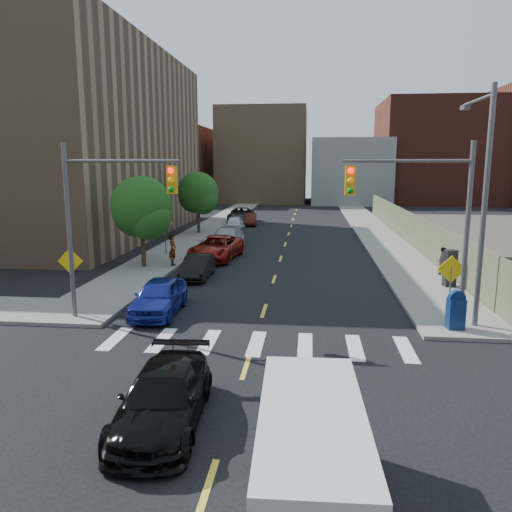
% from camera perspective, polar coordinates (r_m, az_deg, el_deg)
% --- Properties ---
extents(ground, '(160.00, 160.00, 0.00)m').
position_cam_1_polar(ground, '(14.06, -2.20, -15.67)').
color(ground, black).
rests_on(ground, ground).
extents(sidewalk_nw, '(3.50, 73.00, 0.15)m').
position_cam_1_polar(sidewalk_nw, '(55.17, -3.90, 4.09)').
color(sidewalk_nw, gray).
rests_on(sidewalk_nw, ground).
extents(sidewalk_ne, '(3.50, 73.00, 0.15)m').
position_cam_1_polar(sidewalk_ne, '(54.64, 12.35, 3.81)').
color(sidewalk_ne, gray).
rests_on(sidewalk_ne, ground).
extents(fence_north, '(0.12, 44.00, 2.50)m').
position_cam_1_polar(fence_north, '(41.50, 16.90, 3.19)').
color(fence_north, '#606546').
rests_on(fence_north, ground).
extents(building_nw, '(22.00, 30.00, 16.00)m').
position_cam_1_polar(building_nw, '(48.76, -23.65, 11.75)').
color(building_nw, '#8C6B4C').
rests_on(building_nw, ground).
extents(bg_bldg_west, '(14.00, 18.00, 12.00)m').
position_cam_1_polar(bg_bldg_west, '(85.86, -10.11, 10.19)').
color(bg_bldg_west, '#592319').
rests_on(bg_bldg_west, ground).
extents(bg_bldg_midwest, '(14.00, 16.00, 15.00)m').
position_cam_1_polar(bg_bldg_midwest, '(84.85, 0.88, 11.36)').
color(bg_bldg_midwest, '#8C6B4C').
rests_on(bg_bldg_midwest, ground).
extents(bg_bldg_center, '(12.00, 16.00, 10.00)m').
position_cam_1_polar(bg_bldg_center, '(82.71, 10.59, 9.48)').
color(bg_bldg_center, gray).
rests_on(bg_bldg_center, ground).
extents(bg_bldg_east, '(18.00, 18.00, 16.00)m').
position_cam_1_polar(bg_bldg_east, '(86.86, 19.97, 11.06)').
color(bg_bldg_east, '#592319').
rests_on(bg_bldg_east, ground).
extents(signal_nw, '(4.59, 0.30, 7.00)m').
position_cam_1_polar(signal_nw, '(20.15, -16.87, 5.29)').
color(signal_nw, '#59595E').
rests_on(signal_nw, ground).
extents(signal_ne, '(4.59, 0.30, 7.00)m').
position_cam_1_polar(signal_ne, '(19.00, 18.72, 4.90)').
color(signal_ne, '#59595E').
rests_on(signal_ne, ground).
extents(streetlight_ne, '(0.25, 3.70, 9.00)m').
position_cam_1_polar(streetlight_ne, '(20.41, 24.42, 6.82)').
color(streetlight_ne, '#59595E').
rests_on(streetlight_ne, ground).
extents(warn_sign_nw, '(1.06, 0.06, 2.83)m').
position_cam_1_polar(warn_sign_nw, '(21.71, -20.42, -1.33)').
color(warn_sign_nw, '#59595E').
rests_on(warn_sign_nw, ground).
extents(warn_sign_ne, '(1.06, 0.06, 2.83)m').
position_cam_1_polar(warn_sign_ne, '(20.15, 21.38, -2.28)').
color(warn_sign_ne, '#59595E').
rests_on(warn_sign_ne, ground).
extents(warn_sign_midwest, '(1.06, 0.06, 2.83)m').
position_cam_1_polar(warn_sign_midwest, '(34.15, -10.34, 3.25)').
color(warn_sign_midwest, '#59595E').
rests_on(warn_sign_midwest, ground).
extents(tree_west_near, '(3.66, 3.64, 5.52)m').
position_cam_1_polar(tree_west_near, '(30.31, -12.91, 5.08)').
color(tree_west_near, '#332114').
rests_on(tree_west_near, ground).
extents(tree_west_far, '(3.66, 3.64, 5.52)m').
position_cam_1_polar(tree_west_far, '(44.71, -6.63, 6.93)').
color(tree_west_far, '#332114').
rests_on(tree_west_far, ground).
extents(parked_car_blue, '(1.86, 4.39, 1.48)m').
position_cam_1_polar(parked_car_blue, '(21.28, -11.00, -4.56)').
color(parked_car_blue, navy).
rests_on(parked_car_blue, ground).
extents(parked_car_black, '(1.37, 3.88, 1.28)m').
position_cam_1_polar(parked_car_black, '(27.55, -6.68, -1.22)').
color(parked_car_black, black).
rests_on(parked_car_black, ground).
extents(parked_car_red, '(3.16, 5.87, 1.57)m').
position_cam_1_polar(parked_car_red, '(32.74, -4.59, 0.94)').
color(parked_car_red, maroon).
rests_on(parked_car_red, ground).
extents(parked_car_silver, '(2.44, 5.48, 1.56)m').
position_cam_1_polar(parked_car_silver, '(36.62, -3.43, 1.96)').
color(parked_car_silver, '#A2A4AA').
rests_on(parked_car_silver, ground).
extents(parked_car_white, '(1.58, 3.78, 1.28)m').
position_cam_1_polar(parked_car_white, '(47.84, -2.48, 3.81)').
color(parked_car_white, silver).
rests_on(parked_car_white, ground).
extents(parked_car_maroon, '(1.60, 3.80, 1.22)m').
position_cam_1_polar(parked_car_maroon, '(51.20, -0.66, 4.22)').
color(parked_car_maroon, '#46140E').
rests_on(parked_car_maroon, ground).
extents(parked_car_grey, '(2.89, 5.76, 1.57)m').
position_cam_1_polar(parked_car_grey, '(53.75, -1.73, 4.70)').
color(parked_car_grey, black).
rests_on(parked_car_grey, ground).
extents(black_sedan, '(2.18, 4.79, 1.36)m').
position_cam_1_polar(black_sedan, '(12.60, -10.53, -15.66)').
color(black_sedan, black).
rests_on(black_sedan, ground).
extents(cargo_van, '(2.07, 4.71, 2.13)m').
position_cam_1_polar(cargo_van, '(9.47, 6.30, -21.98)').
color(cargo_van, silver).
rests_on(cargo_van, ground).
extents(mailbox, '(0.65, 0.52, 1.47)m').
position_cam_1_polar(mailbox, '(19.99, 21.88, -5.76)').
color(mailbox, navy).
rests_on(mailbox, sidewalk_ne).
extents(payphone, '(0.64, 0.57, 1.85)m').
position_cam_1_polar(payphone, '(26.71, 21.28, -1.29)').
color(payphone, black).
rests_on(payphone, sidewalk_ne).
extents(pedestrian_west, '(0.53, 0.74, 1.88)m').
position_cam_1_polar(pedestrian_west, '(30.41, -9.50, 0.68)').
color(pedestrian_west, gray).
rests_on(pedestrian_west, sidewalk_nw).
extents(pedestrian_east, '(0.88, 0.77, 1.53)m').
position_cam_1_polar(pedestrian_east, '(29.41, 20.50, -0.53)').
color(pedestrian_east, gray).
rests_on(pedestrian_east, sidewalk_ne).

